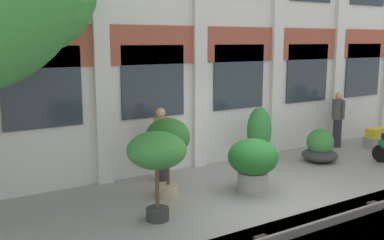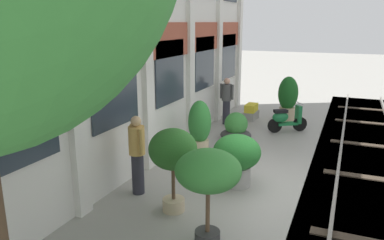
# 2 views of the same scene
# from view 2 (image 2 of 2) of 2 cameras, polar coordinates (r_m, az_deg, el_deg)

# --- Properties ---
(ground_plane) EXTENTS (80.00, 80.00, 0.00)m
(ground_plane) POSITION_cam_2_polar(r_m,az_deg,el_deg) (8.65, 10.77, -9.84)
(ground_plane) COLOR gray
(apartment_facade) EXTENTS (15.78, 0.64, 7.19)m
(apartment_facade) POSITION_cam_2_polar(r_m,az_deg,el_deg) (9.07, -8.70, 14.75)
(apartment_facade) COLOR silver
(apartment_facade) RESTS_ON ground
(rail_tracks) EXTENTS (23.42, 2.80, 0.43)m
(rail_tracks) POSITION_cam_2_polar(r_m,az_deg,el_deg) (8.59, 25.73, -12.31)
(rail_tracks) COLOR #5B5449
(rail_tracks) RESTS_ON ground
(potted_plant_ribbed_drum) EXTENTS (1.06, 1.06, 1.17)m
(potted_plant_ribbed_drum) POSITION_cam_2_polar(r_m,az_deg,el_deg) (8.37, 6.83, -5.48)
(potted_plant_ribbed_drum) COLOR gray
(potted_plant_ribbed_drum) RESTS_ON ground
(potted_plant_glazed_jar) EXTENTS (0.72, 0.72, 1.65)m
(potted_plant_glazed_jar) POSITION_cam_2_polar(r_m,az_deg,el_deg) (14.18, 14.41, 3.50)
(potted_plant_glazed_jar) COLOR tan
(potted_plant_glazed_jar) RESTS_ON ground
(potted_plant_square_trough) EXTENTS (0.81, 0.46, 0.57)m
(potted_plant_square_trough) POSITION_cam_2_polar(r_m,az_deg,el_deg) (14.28, 8.99, 1.22)
(potted_plant_square_trough) COLOR gray
(potted_plant_square_trough) RESTS_ON ground
(potted_plant_wide_bowl) EXTENTS (0.96, 0.96, 0.89)m
(potted_plant_wide_bowl) POSITION_cam_2_polar(r_m,az_deg,el_deg) (11.59, 6.71, -1.37)
(potted_plant_wide_bowl) COLOR #333333
(potted_plant_wide_bowl) RESTS_ON ground
(potted_plant_fluted_column) EXTENTS (0.62, 0.62, 1.54)m
(potted_plant_fluted_column) POSITION_cam_2_polar(r_m,az_deg,el_deg) (10.09, 1.17, -1.11)
(potted_plant_fluted_column) COLOR tan
(potted_plant_fluted_column) RESTS_ON ground
(potted_plant_tall_urn) EXTENTS (0.92, 0.92, 1.65)m
(potted_plant_tall_urn) POSITION_cam_2_polar(r_m,az_deg,el_deg) (7.03, -2.93, -5.05)
(potted_plant_tall_urn) COLOR tan
(potted_plant_tall_urn) RESTS_ON ground
(potted_plant_terracotta_small) EXTENTS (1.06, 1.06, 1.63)m
(potted_plant_terracotta_small) POSITION_cam_2_polar(r_m,az_deg,el_deg) (5.96, 2.47, -8.24)
(potted_plant_terracotta_small) COLOR #333333
(potted_plant_terracotta_small) RESTS_ON ground
(scooter_near_curb) EXTENTS (0.87, 1.18, 0.98)m
(scooter_near_curb) POSITION_cam_2_polar(r_m,az_deg,el_deg) (12.78, 14.12, 0.12)
(scooter_near_curb) COLOR black
(scooter_near_curb) RESTS_ON ground
(resident_by_doorway) EXTENTS (0.34, 0.45, 1.70)m
(resident_by_doorway) POSITION_cam_2_polar(r_m,az_deg,el_deg) (7.92, -8.36, -4.93)
(resident_by_doorway) COLOR #282833
(resident_by_doorway) RESTS_ON ground
(resident_watching_tracks) EXTENTS (0.34, 0.52, 1.66)m
(resident_watching_tracks) POSITION_cam_2_polar(r_m,az_deg,el_deg) (13.33, 5.29, 3.12)
(resident_watching_tracks) COLOR #282833
(resident_watching_tracks) RESTS_ON ground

